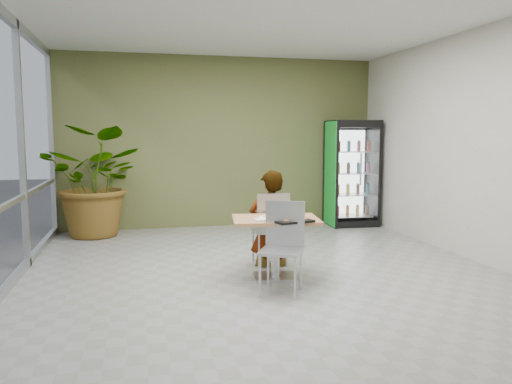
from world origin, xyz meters
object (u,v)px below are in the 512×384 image
(dining_table, at_px, (275,235))
(chair_near, at_px, (283,239))
(cafeteria_tray, at_px, (292,221))
(beverage_fridge, at_px, (352,173))
(soda_cup, at_px, (290,212))
(seated_woman, at_px, (271,229))
(chair_far, at_px, (271,223))
(potted_plant, at_px, (98,181))

(dining_table, relative_size, chair_near, 1.11)
(chair_near, height_order, cafeteria_tray, chair_near)
(cafeteria_tray, distance_m, beverage_fridge, 4.18)
(soda_cup, relative_size, cafeteria_tray, 0.36)
(seated_woman, distance_m, soda_cup, 0.75)
(dining_table, distance_m, seated_woman, 0.64)
(seated_woman, height_order, cafeteria_tray, seated_woman)
(dining_table, height_order, soda_cup, soda_cup)
(dining_table, xyz_separation_m, beverage_fridge, (2.41, 3.18, 0.47))
(chair_near, distance_m, beverage_fridge, 4.42)
(chair_far, distance_m, chair_near, 1.06)
(seated_woman, height_order, beverage_fridge, beverage_fridge)
(chair_far, xyz_separation_m, beverage_fridge, (2.31, 2.60, 0.43))
(seated_woman, xyz_separation_m, potted_plant, (-2.38, 2.56, 0.46))
(dining_table, bearing_deg, soda_cup, -12.25)
(cafeteria_tray, bearing_deg, chair_near, -131.76)
(soda_cup, bearing_deg, chair_far, 96.11)
(dining_table, height_order, chair_far, chair_far)
(dining_table, bearing_deg, potted_plant, 125.50)
(cafeteria_tray, bearing_deg, chair_far, 90.33)
(chair_near, distance_m, potted_plant, 4.31)
(chair_far, bearing_deg, chair_near, 82.82)
(chair_near, height_order, beverage_fridge, beverage_fridge)
(seated_woman, xyz_separation_m, soda_cup, (0.06, -0.66, 0.34))
(dining_table, distance_m, beverage_fridge, 4.02)
(chair_near, bearing_deg, chair_far, 109.92)
(soda_cup, distance_m, potted_plant, 4.05)
(soda_cup, height_order, potted_plant, potted_plant)
(cafeteria_tray, xyz_separation_m, beverage_fridge, (2.30, 3.48, 0.24))
(cafeteria_tray, bearing_deg, soda_cup, 77.07)
(chair_far, bearing_deg, potted_plant, -46.83)
(chair_near, xyz_separation_m, beverage_fridge, (2.46, 3.65, 0.42))
(seated_woman, bearing_deg, potted_plant, -46.22)
(soda_cup, bearing_deg, dining_table, 167.75)
(cafeteria_tray, bearing_deg, dining_table, 110.10)
(seated_woman, xyz_separation_m, cafeteria_tray, (0.00, -0.93, 0.27))
(dining_table, relative_size, beverage_fridge, 0.55)
(chair_far, xyz_separation_m, seated_woman, (0.00, 0.05, -0.09))
(chair_near, bearing_deg, dining_table, 112.71)
(cafeteria_tray, bearing_deg, seated_woman, 90.22)
(dining_table, height_order, potted_plant, potted_plant)
(seated_woman, height_order, potted_plant, potted_plant)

